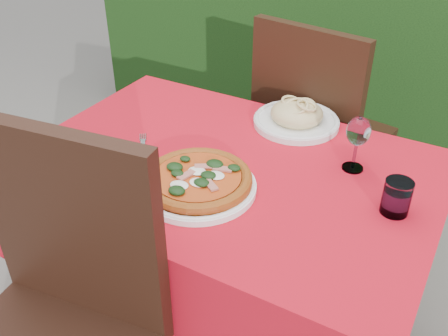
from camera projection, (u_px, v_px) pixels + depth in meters
The scene contains 9 objects.
ground at pixel (226, 325), 1.94m from camera, with size 60.00×60.00×0.00m, color #635E5A.
dining_table at pixel (226, 203), 1.61m from camera, with size 1.26×0.86×0.75m.
chair_near at pixel (56, 316), 1.21m from camera, with size 0.54×0.54×1.07m.
chair_far at pixel (316, 126), 2.05m from camera, with size 0.53×0.53×1.03m.
pizza_plate at pixel (198, 181), 1.40m from camera, with size 0.33×0.33×0.06m.
pasta_plate at pixel (297, 117), 1.72m from camera, with size 0.30×0.30×0.08m.
water_glass at pixel (396, 199), 1.30m from camera, with size 0.07×0.07×0.10m.
wine_glass at pixel (358, 133), 1.44m from camera, with size 0.07×0.07×0.17m.
fork at pixel (143, 151), 1.58m from camera, with size 0.03×0.20×0.01m, color silver.
Camera 1 is at (0.63, -1.11, 1.58)m, focal length 40.00 mm.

